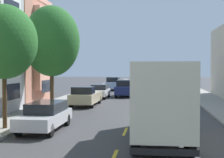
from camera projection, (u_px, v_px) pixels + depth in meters
The scene contains 15 objects.
ground_plane at pixel (139, 99), 35.17m from camera, with size 160.00×160.00×0.00m, color #38383A.
sidewalk_left at pixel (70, 99), 34.07m from camera, with size 3.20×120.00×0.14m, color gray.
sidewalk_right at pixel (211, 101), 32.30m from camera, with size 3.20×120.00×0.14m, color gray.
lane_centerline_dashes at pixel (137, 105), 29.72m from camera, with size 0.14×47.20×0.01m.
street_tree_second at pixel (4, 42), 17.41m from camera, with size 3.53×3.53×6.58m.
street_tree_third at pixel (52, 41), 25.55m from camera, with size 4.37×4.37×8.03m.
delivery_box_truck at pixel (161, 98), 14.95m from camera, with size 2.49×7.88×3.58m.
parked_pickup_charcoal at pixel (172, 84), 50.62m from camera, with size 2.03×5.31×1.73m.
parked_suv_sky at pixel (113, 83), 48.86m from camera, with size 1.99×4.81×1.93m.
parked_wagon_silver at pixel (46, 115), 17.68m from camera, with size 1.85×4.71×1.50m.
parked_hatchback_black at pixel (181, 92), 34.39m from camera, with size 1.76×4.01×1.50m.
parked_sedan_teal at pixel (117, 83), 54.50m from camera, with size 1.92×4.55×1.43m.
parked_pickup_champagne at pixel (86, 96), 28.92m from camera, with size 2.02×5.31×1.73m.
parked_wagon_white at pixel (100, 91), 36.19m from camera, with size 1.85×4.71×1.50m.
moving_navy_sedan at pixel (125, 88), 38.06m from camera, with size 1.95×4.80×1.93m.
Camera 1 is at (1.46, -5.17, 3.38)m, focal length 52.80 mm.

